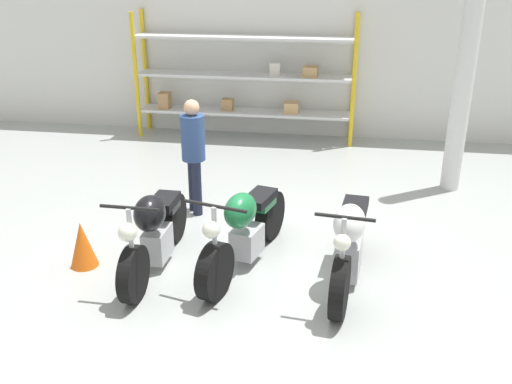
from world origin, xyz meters
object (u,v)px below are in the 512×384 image
at_px(motorcycle_black, 155,231).
at_px(person_browsing, 193,148).
at_px(shelving_rack, 245,78).
at_px(motorcycle_green, 245,229).
at_px(motorcycle_white, 349,243).
at_px(traffic_cone, 82,244).

distance_m(motorcycle_black, person_browsing, 1.65).
distance_m(shelving_rack, motorcycle_green, 5.14).
bearing_deg(motorcycle_black, motorcycle_white, 91.99).
xyz_separation_m(motorcycle_green, motorcycle_white, (1.18, -0.18, 0.01)).
relative_size(motorcycle_white, person_browsing, 1.25).
height_order(shelving_rack, motorcycle_white, shelving_rack).
height_order(motorcycle_black, person_browsing, person_browsing).
height_order(motorcycle_black, motorcycle_white, motorcycle_white).
height_order(motorcycle_green, person_browsing, person_browsing).
bearing_deg(shelving_rack, traffic_cone, -100.27).
relative_size(motorcycle_black, person_browsing, 1.25).
xyz_separation_m(person_browsing, traffic_cone, (-0.90, -1.67, -0.67)).
distance_m(shelving_rack, traffic_cone, 5.49).
relative_size(person_browsing, traffic_cone, 2.92).
bearing_deg(motorcycle_white, shelving_rack, -152.11).
distance_m(motorcycle_black, traffic_cone, 0.87).
bearing_deg(motorcycle_white, traffic_cone, -81.18).
relative_size(motorcycle_black, motorcycle_green, 0.95).
bearing_deg(shelving_rack, motorcycle_white, -68.40).
height_order(motorcycle_green, motorcycle_white, motorcycle_white).
bearing_deg(person_browsing, traffic_cone, 29.61).
xyz_separation_m(motorcycle_black, motorcycle_white, (2.17, 0.04, 0.00)).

